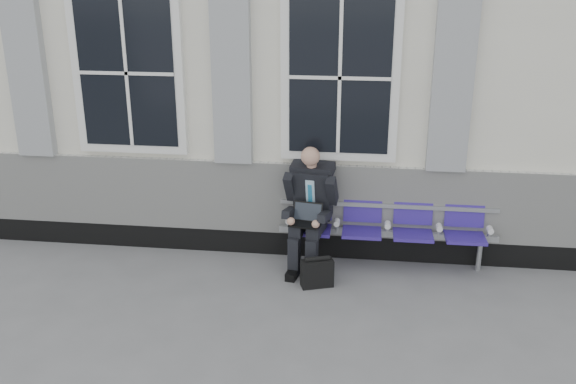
# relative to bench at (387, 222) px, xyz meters

# --- Properties ---
(ground) EXTENTS (70.00, 70.00, 0.00)m
(ground) POSITION_rel_bench_xyz_m (-0.97, -1.32, -0.55)
(ground) COLOR slate
(ground) RESTS_ON ground
(station_building) EXTENTS (14.40, 4.40, 4.49)m
(station_building) POSITION_rel_bench_xyz_m (-0.99, 2.15, 1.67)
(station_building) COLOR white
(station_building) RESTS_ON ground
(bench) EXTENTS (2.60, 0.47, 0.91)m
(bench) POSITION_rel_bench_xyz_m (0.00, 0.00, 0.00)
(bench) COLOR #9EA0A3
(bench) RESTS_ON ground
(businessman) EXTENTS (0.65, 0.87, 1.50)m
(businessman) POSITION_rel_bench_xyz_m (-0.92, -0.14, 0.25)
(businessman) COLOR black
(businessman) RESTS_ON ground
(briefcase) EXTENTS (0.39, 0.26, 0.37)m
(briefcase) POSITION_rel_bench_xyz_m (-0.78, -0.66, -0.38)
(briefcase) COLOR black
(briefcase) RESTS_ON ground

